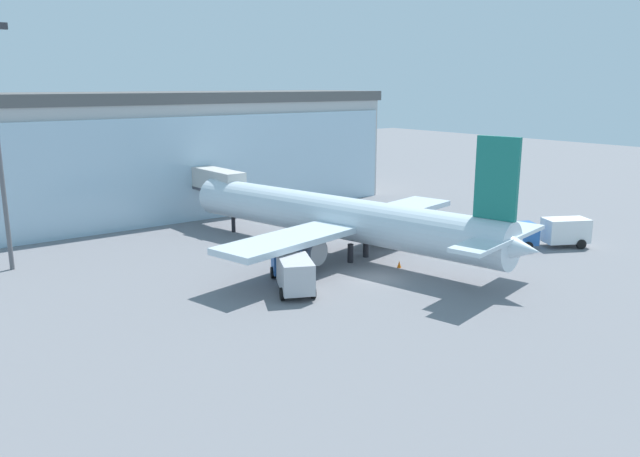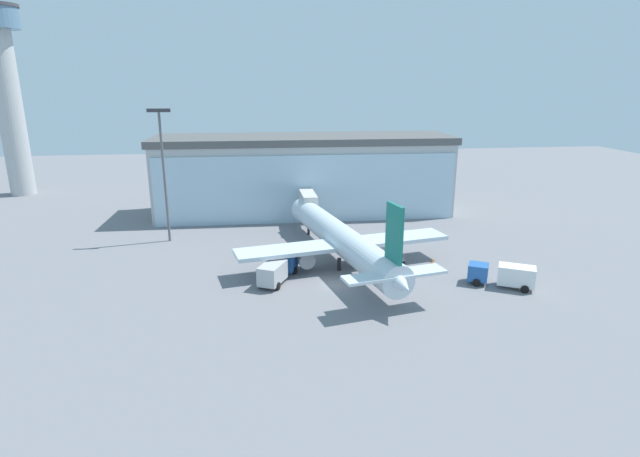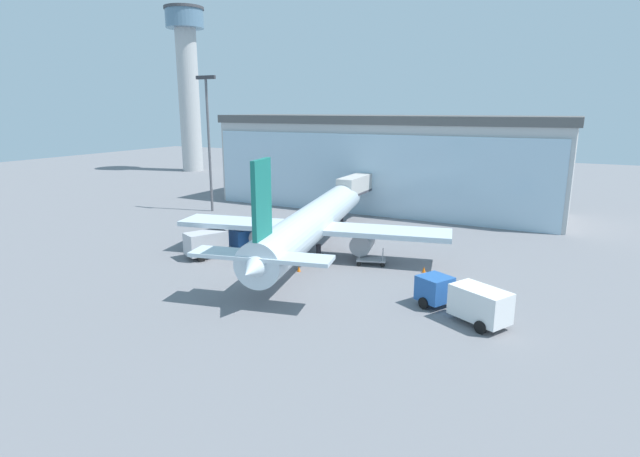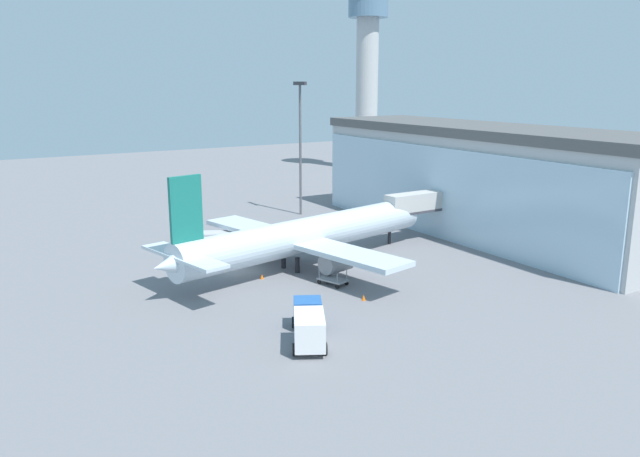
# 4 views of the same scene
# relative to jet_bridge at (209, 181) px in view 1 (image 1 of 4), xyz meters

# --- Properties ---
(ground) EXTENTS (240.00, 240.00, 0.00)m
(ground) POSITION_rel_jet_bridge_xyz_m (0.54, -25.66, -4.61)
(ground) COLOR slate
(terminal_building) EXTENTS (52.50, 15.32, 13.83)m
(terminal_building) POSITION_rel_jet_bridge_xyz_m (0.54, 8.97, 2.30)
(terminal_building) COLOR #B3B3B3
(terminal_building) RESTS_ON ground
(jet_bridge) EXTENTS (2.41, 11.32, 6.01)m
(jet_bridge) POSITION_rel_jet_bridge_xyz_m (0.00, 0.00, 0.00)
(jet_bridge) COLOR beige
(jet_bridge) RESTS_ON ground
(airplane) EXTENTS (28.09, 35.98, 11.20)m
(airplane) POSITION_rel_jet_bridge_xyz_m (2.53, -18.94, -1.24)
(airplane) COLOR silver
(airplane) RESTS_ON ground
(catering_truck) EXTENTS (5.22, 7.52, 2.65)m
(catering_truck) POSITION_rel_jet_bridge_xyz_m (-6.04, -23.71, -3.15)
(catering_truck) COLOR #2659A5
(catering_truck) RESTS_ON ground
(fuel_truck) EXTENTS (7.46, 5.45, 2.65)m
(fuel_truck) POSITION_rel_jet_bridge_xyz_m (19.81, -28.71, -3.15)
(fuel_truck) COLOR #2659A5
(fuel_truck) RESTS_ON ground
(baggage_cart) EXTENTS (3.16, 2.39, 1.50)m
(baggage_cart) POSITION_rel_jet_bridge_xyz_m (9.26, -19.71, -4.11)
(baggage_cart) COLOR gray
(baggage_cart) RESTS_ON ground
(safety_cone_nose) EXTENTS (0.36, 0.36, 0.55)m
(safety_cone_nose) POSITION_rel_jet_bridge_xyz_m (4.02, -24.75, -4.34)
(safety_cone_nose) COLOR orange
(safety_cone_nose) RESTS_ON ground
(safety_cone_wingtip) EXTENTS (0.36, 0.36, 0.55)m
(safety_cone_wingtip) POSITION_rel_jet_bridge_xyz_m (14.52, -19.80, -4.34)
(safety_cone_wingtip) COLOR orange
(safety_cone_wingtip) RESTS_ON ground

